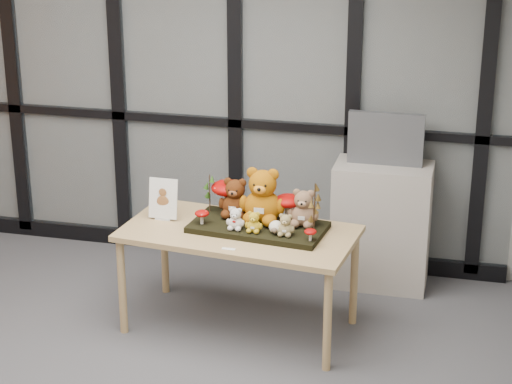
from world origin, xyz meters
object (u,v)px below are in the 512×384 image
(display_table, at_px, (239,241))
(bear_beige_small, at_px, (286,223))
(bear_white_bow, at_px, (236,217))
(mushroom_back_left, at_px, (227,195))
(bear_small_yellow, at_px, (254,221))
(mushroom_front_right, at_px, (310,234))
(mushroom_back_right, at_px, (288,207))
(sign_holder, at_px, (163,201))
(bear_pooh_yellow, at_px, (263,192))
(mushroom_front_left, at_px, (202,216))
(cabinet, at_px, (381,225))
(plush_cream_hedgehog, at_px, (276,226))
(diorama_tray, at_px, (258,227))
(bear_brown_medium, at_px, (235,195))
(monitor, at_px, (386,139))
(bear_tan_back, at_px, (304,206))

(display_table, bearing_deg, bear_beige_small, -8.58)
(bear_white_bow, xyz_separation_m, mushroom_back_left, (-0.13, 0.27, 0.04))
(bear_small_yellow, relative_size, mushroom_front_right, 1.77)
(mushroom_back_right, distance_m, sign_holder, 0.80)
(sign_holder, bearing_deg, bear_pooh_yellow, 4.43)
(sign_holder, bearing_deg, mushroom_front_left, -18.56)
(mushroom_back_right, bearing_deg, cabinet, 54.80)
(bear_small_yellow, height_order, plush_cream_hedgehog, bear_small_yellow)
(diorama_tray, height_order, bear_small_yellow, bear_small_yellow)
(bear_brown_medium, bearing_deg, monitor, 47.12)
(bear_pooh_yellow, height_order, bear_beige_small, bear_pooh_yellow)
(mushroom_front_left, bearing_deg, bear_small_yellow, -7.42)
(bear_tan_back, height_order, bear_small_yellow, bear_tan_back)
(bear_tan_back, distance_m, mushroom_back_left, 0.53)
(mushroom_front_left, distance_m, mushroom_front_right, 0.71)
(mushroom_back_right, bearing_deg, bear_tan_back, -22.20)
(bear_white_bow, xyz_separation_m, bear_beige_small, (0.32, -0.02, -0.00))
(mushroom_front_left, bearing_deg, plush_cream_hedgehog, -4.00)
(sign_holder, bearing_deg, bear_beige_small, -9.42)
(plush_cream_hedgehog, bearing_deg, diorama_tray, 148.61)
(display_table, relative_size, mushroom_back_left, 6.53)
(bear_white_bow, bearing_deg, diorama_tray, 47.32)
(bear_tan_back, relative_size, mushroom_front_right, 3.16)
(mushroom_back_left, relative_size, mushroom_front_left, 2.33)
(bear_pooh_yellow, relative_size, mushroom_front_right, 4.71)
(bear_brown_medium, relative_size, mushroom_back_right, 1.45)
(mushroom_back_right, bearing_deg, mushroom_back_left, 171.02)
(display_table, xyz_separation_m, mushroom_front_right, (0.48, -0.13, 0.14))
(bear_white_bow, distance_m, plush_cream_hedgehog, 0.26)
(cabinet, bearing_deg, bear_white_bow, -130.49)
(bear_pooh_yellow, bearing_deg, mushroom_back_left, 164.60)
(bear_white_bow, relative_size, mushroom_back_left, 0.66)
(plush_cream_hedgehog, height_order, mushroom_front_left, mushroom_front_left)
(sign_holder, bearing_deg, diorama_tray, -1.62)
(bear_brown_medium, xyz_separation_m, sign_holder, (-0.46, -0.08, -0.05))
(mushroom_back_right, distance_m, mushroom_front_right, 0.34)
(display_table, xyz_separation_m, diorama_tray, (0.11, 0.04, 0.09))
(bear_beige_small, height_order, monitor, monitor)
(plush_cream_hedgehog, relative_size, mushroom_front_right, 1.05)
(display_table, bearing_deg, bear_tan_back, 21.16)
(mushroom_front_right, distance_m, cabinet, 1.10)
(bear_pooh_yellow, bearing_deg, mushroom_back_right, 19.74)
(bear_white_bow, height_order, mushroom_front_left, bear_white_bow)
(bear_pooh_yellow, relative_size, mushroom_front_left, 3.87)
(diorama_tray, height_order, mushroom_front_right, mushroom_front_right)
(bear_brown_medium, relative_size, monitor, 0.54)
(bear_white_bow, bearing_deg, cabinet, 55.78)
(diorama_tray, bearing_deg, mushroom_front_right, -19.32)
(bear_small_yellow, relative_size, mushroom_back_right, 0.75)
(diorama_tray, bearing_deg, sign_holder, -176.62)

